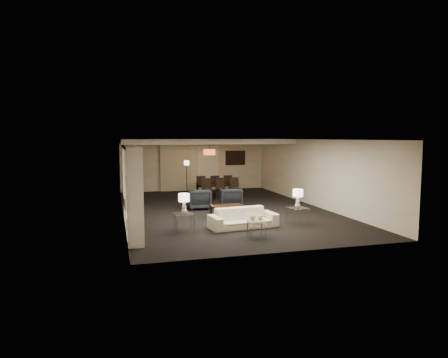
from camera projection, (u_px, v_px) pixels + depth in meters
floor at (224, 209)px, 14.29m from camera, size 11.00×11.00×0.00m
ceiling at (224, 139)px, 14.03m from camera, size 7.00×11.00×0.02m
wall_back at (194, 165)px, 19.43m from camera, size 7.00×0.02×2.50m
wall_front at (290, 197)px, 8.88m from camera, size 7.00×0.02×2.50m
wall_left at (122, 177)px, 13.23m from camera, size 0.02×11.00×2.50m
wall_right at (313, 172)px, 15.09m from camera, size 0.02×11.00×2.50m
ceiling_soffit at (203, 141)px, 17.39m from camera, size 7.00×4.00×0.20m
curtains at (176, 166)px, 19.12m from camera, size 1.50×0.12×2.40m
door at (208, 168)px, 19.60m from camera, size 0.90×0.05×2.10m
painting at (235, 158)px, 19.92m from camera, size 0.95×0.04×0.65m
media_unit at (132, 189)px, 10.79m from camera, size 0.38×3.40×2.35m
pendant_light at (209, 152)px, 17.52m from camera, size 0.52×0.52×0.24m
sofa at (243, 218)px, 11.38m from camera, size 2.02×0.98×0.57m
coffee_table at (228, 211)px, 12.92m from camera, size 1.14×0.75×0.38m
armchair_left at (199, 199)px, 14.38m from camera, size 0.79×0.81×0.72m
armchair_right at (231, 198)px, 14.69m from camera, size 0.86×0.88×0.72m
side_table_left at (184, 223)px, 10.93m from camera, size 0.55×0.55×0.50m
side_table_right at (297, 216)px, 11.84m from camera, size 0.56×0.56×0.50m
table_lamp_left at (184, 204)px, 10.88m from camera, size 0.32×0.32×0.55m
table_lamp_right at (298, 199)px, 11.78m from camera, size 0.34×0.34×0.55m
marble_table at (256, 229)px, 10.33m from camera, size 0.47×0.47×0.44m
gold_gourd_a at (253, 218)px, 10.28m from camera, size 0.14×0.14×0.14m
gold_gourd_b at (260, 218)px, 10.33m from camera, size 0.12×0.12×0.12m
television at (132, 191)px, 11.35m from camera, size 1.04×0.14×0.60m
vase_blue at (134, 197)px, 9.57m from camera, size 0.16×0.16×0.17m
vase_amber at (133, 174)px, 10.14m from camera, size 0.16×0.16×0.17m
floor_speaker at (137, 199)px, 13.01m from camera, size 0.15×0.15×1.15m
dining_table at (218, 190)px, 17.13m from camera, size 1.79×1.10×0.60m
chair_nl at (207, 189)px, 16.33m from camera, size 0.44×0.44×0.89m
chair_nm at (221, 189)px, 16.49m from camera, size 0.46×0.46×0.89m
chair_nr at (235, 188)px, 16.65m from camera, size 0.42×0.42×0.89m
chair_fl at (201, 186)px, 17.57m from camera, size 0.47×0.47×0.89m
chair_fm at (214, 185)px, 17.73m from camera, size 0.41×0.41×0.89m
chair_fr at (227, 185)px, 17.89m from camera, size 0.42×0.42×0.89m
floor_lamp at (187, 178)px, 17.93m from camera, size 0.29×0.29×1.54m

